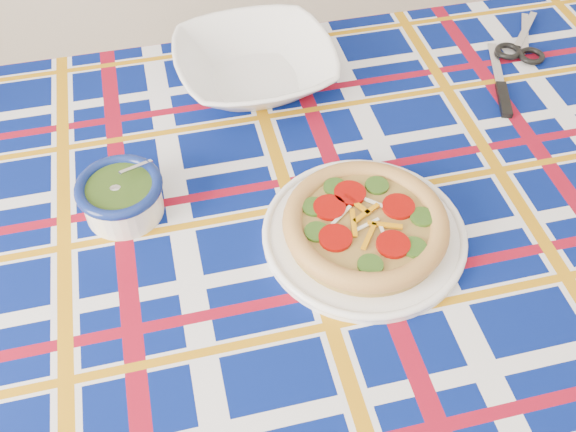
{
  "coord_description": "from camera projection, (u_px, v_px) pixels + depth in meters",
  "views": [
    {
      "loc": [
        -0.01,
        -0.31,
        1.63
      ],
      "look_at": [
        0.08,
        0.34,
        0.86
      ],
      "focal_mm": 40.0,
      "sensor_mm": 36.0,
      "label": 1
    }
  ],
  "objects": [
    {
      "name": "dining_table",
      "position": [
        247.0,
        276.0,
        1.06
      ],
      "size": [
        1.88,
        1.29,
        0.83
      ],
      "rotation": [
        0.0,
        0.0,
        0.11
      ],
      "color": "brown",
      "rests_on": "floor"
    },
    {
      "name": "tablecloth",
      "position": [
        246.0,
        266.0,
        1.04
      ],
      "size": [
        1.92,
        1.33,
        0.12
      ],
      "primitive_type": null,
      "rotation": [
        0.0,
        0.0,
        0.11
      ],
      "color": "#05145F",
      "rests_on": "dining_table"
    },
    {
      "name": "main_focaccia_plate",
      "position": [
        365.0,
        224.0,
        0.98
      ],
      "size": [
        0.4,
        0.4,
        0.06
      ],
      "primitive_type": null,
      "rotation": [
        0.0,
        0.0,
        0.25
      ],
      "color": "olive",
      "rests_on": "tablecloth"
    },
    {
      "name": "pesto_bowl",
      "position": [
        121.0,
        194.0,
        1.01
      ],
      "size": [
        0.16,
        0.16,
        0.08
      ],
      "primitive_type": null,
      "rotation": [
        0.0,
        0.0,
        0.15
      ],
      "color": "#20360E",
      "rests_on": "tablecloth"
    },
    {
      "name": "serving_bowl",
      "position": [
        255.0,
        66.0,
        1.24
      ],
      "size": [
        0.35,
        0.35,
        0.08
      ],
      "primitive_type": "imported",
      "rotation": [
        0.0,
        0.0,
        0.16
      ],
      "color": "white",
      "rests_on": "tablecloth"
    },
    {
      "name": "table_knife",
      "position": [
        496.0,
        65.0,
        1.29
      ],
      "size": [
        0.07,
        0.25,
        0.01
      ],
      "primitive_type": null,
      "rotation": [
        0.0,
        0.0,
        1.36
      ],
      "color": "silver",
      "rests_on": "tablecloth"
    },
    {
      "name": "kitchen_scissors",
      "position": [
        525.0,
        31.0,
        1.36
      ],
      "size": [
        0.2,
        0.25,
        0.02
      ],
      "primitive_type": null,
      "rotation": [
        0.0,
        0.0,
        1.08
      ],
      "color": "silver",
      "rests_on": "tablecloth"
    }
  ]
}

